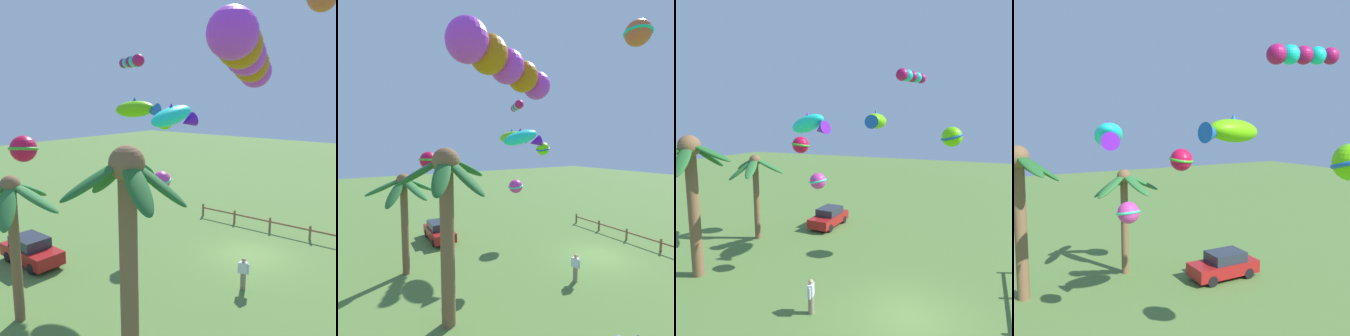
% 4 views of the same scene
% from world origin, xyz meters
% --- Properties ---
extents(ground_plane, '(120.00, 120.00, 0.00)m').
position_xyz_m(ground_plane, '(0.00, 0.00, 0.00)').
color(ground_plane, '#567A38').
extents(palm_tree_0, '(3.96, 4.19, 7.68)m').
position_xyz_m(palm_tree_0, '(-1.24, 11.29, 5.49)').
color(palm_tree_0, brown).
rests_on(palm_tree_0, ground).
extents(palm_tree_1, '(4.13, 4.27, 6.13)m').
position_xyz_m(palm_tree_1, '(4.42, 12.02, 4.66)').
color(palm_tree_1, brown).
rests_on(palm_tree_1, ground).
extents(rail_fence, '(13.84, 0.12, 0.95)m').
position_xyz_m(rail_fence, '(-0.50, -4.59, 0.59)').
color(rail_fence, brown).
rests_on(rail_fence, ground).
extents(parked_car_1, '(3.94, 1.82, 1.51)m').
position_xyz_m(parked_car_1, '(9.01, 8.58, 0.75)').
color(parked_car_1, '#A51919').
rests_on(parked_car_1, ground).
extents(spectator_0, '(0.53, 0.33, 1.59)m').
position_xyz_m(spectator_0, '(-1.56, 3.92, 0.81)').
color(spectator_0, gray).
rests_on(spectator_0, ground).
extents(kite_ball_0, '(1.75, 1.74, 1.19)m').
position_xyz_m(kite_ball_0, '(7.10, -0.77, 7.49)').
color(kite_ball_0, '#6EE10E').
extents(kite_tube_1, '(1.97, 4.06, 1.66)m').
position_xyz_m(kite_tube_1, '(-4.76, 10.67, 10.20)').
color(kite_tube_1, '#C334DB').
extents(kite_ball_2, '(1.87, 1.87, 1.21)m').
position_xyz_m(kite_ball_2, '(-3.99, 2.69, 13.11)').
color(kite_ball_2, '#C9572F').
extents(kite_ball_3, '(1.93, 1.93, 1.25)m').
position_xyz_m(kite_ball_3, '(6.96, 9.84, 6.72)').
color(kite_ball_3, red).
extents(kite_fish_4, '(2.96, 1.67, 1.20)m').
position_xyz_m(kite_fish_4, '(5.57, 3.54, 8.43)').
color(kite_fish_4, '#6AD50F').
extents(kite_ball_5, '(1.11, 1.11, 0.89)m').
position_xyz_m(kite_ball_5, '(2.10, 5.61, 5.15)').
color(kite_ball_5, '#DC3AA2').
extents(kite_tube_6, '(2.66, 1.47, 0.76)m').
position_xyz_m(kite_tube_6, '(7.50, 1.91, 11.22)').
color(kite_tube_6, '#B51459').
extents(kite_fish_7, '(1.67, 2.69, 1.38)m').
position_xyz_m(kite_fish_7, '(1.35, 5.63, 8.23)').
color(kite_fish_7, '#1CEAD2').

